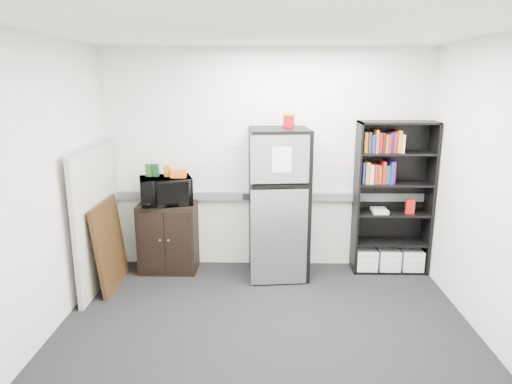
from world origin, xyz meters
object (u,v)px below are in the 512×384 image
(bookshelf, at_px, (392,199))
(cubicle_partition, at_px, (97,217))
(microwave, at_px, (166,191))
(refrigerator, at_px, (279,204))
(cabinet, at_px, (168,237))

(bookshelf, distance_m, cubicle_partition, 3.46)
(bookshelf, bearing_deg, cubicle_partition, -171.94)
(cubicle_partition, relative_size, microwave, 2.72)
(bookshelf, height_order, refrigerator, bookshelf)
(bookshelf, relative_size, cubicle_partition, 1.14)
(cabinet, height_order, refrigerator, refrigerator)
(cabinet, bearing_deg, cubicle_partition, -148.99)
(bookshelf, bearing_deg, microwave, -178.31)
(bookshelf, xyz_separation_m, microwave, (-2.73, -0.08, 0.11))
(bookshelf, bearing_deg, cabinet, -178.65)
(cubicle_partition, bearing_deg, microwave, 30.04)
(cubicle_partition, relative_size, refrigerator, 0.91)
(cabinet, xyz_separation_m, refrigerator, (1.35, -0.08, 0.46))
(cubicle_partition, distance_m, refrigerator, 2.08)
(refrigerator, bearing_deg, bookshelf, 0.19)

